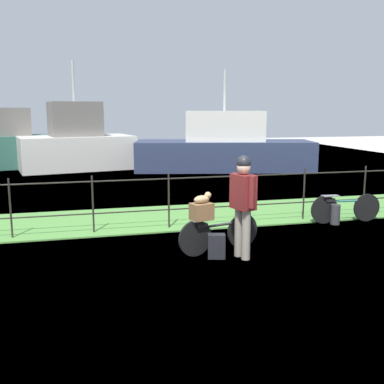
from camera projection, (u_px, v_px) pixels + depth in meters
name	position (u px, v px, depth m)	size (l,w,h in m)	color
ground_plane	(198.00, 265.00, 7.11)	(60.00, 60.00, 0.00)	beige
grass_strip	(161.00, 218.00, 10.13)	(27.00, 2.40, 0.03)	#569342
harbor_water	(125.00, 173.00, 17.52)	(30.00, 30.00, 0.00)	#426684
iron_fence	(169.00, 197.00, 9.14)	(18.04, 0.04, 1.15)	#28231E
bicycle_main	(219.00, 233.00, 7.70)	(1.52, 0.45, 0.61)	black
wooden_crate	(202.00, 211.00, 7.46)	(0.35, 0.25, 0.27)	brown
terrier_dog	(203.00, 198.00, 7.44)	(0.32, 0.21, 0.18)	tan
cyclist_person	(243.00, 198.00, 7.28)	(0.36, 0.52, 1.68)	gray
backpack_on_paving	(217.00, 246.00, 7.40)	(0.28, 0.18, 0.40)	black
mooring_bollard	(335.00, 214.00, 9.59)	(0.20, 0.20, 0.42)	#38383D
bicycle_parked	(345.00, 208.00, 9.74)	(1.60, 0.18, 0.60)	black
moored_boat_near	(76.00, 145.00, 18.43)	(4.79, 3.15, 4.31)	silver
moored_boat_mid	(224.00, 148.00, 18.18)	(7.32, 3.79, 3.95)	#2D3856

